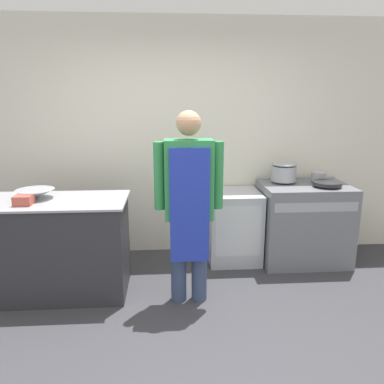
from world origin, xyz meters
TOP-DOWN VIEW (x-y plane):
  - ground_plane at (0.00, 0.00)m, footprint 14.00×14.00m
  - wall_back at (0.00, 1.98)m, footprint 8.00×0.05m
  - prep_counter at (-1.19, 0.99)m, footprint 1.36×0.71m
  - stove at (1.39, 1.56)m, footprint 0.96×0.70m
  - fridge_unit at (0.61, 1.63)m, footprint 0.57×0.60m
  - person_cook at (0.05, 0.74)m, footprint 0.60×0.24m
  - mixing_bowl at (-1.35, 1.05)m, footprint 0.35×0.35m
  - plastic_tub at (-1.38, 0.85)m, footprint 0.15×0.15m
  - stock_pot at (1.18, 1.68)m, footprint 0.28×0.28m
  - saute_pan at (1.59, 1.44)m, footprint 0.30×0.30m
  - sauce_pot at (1.59, 1.68)m, footprint 0.16×0.16m

SIDE VIEW (x-z plane):
  - ground_plane at x=0.00m, z-range 0.00..0.00m
  - fridge_unit at x=0.61m, z-range 0.00..0.80m
  - stove at x=1.39m, z-range -0.01..0.90m
  - prep_counter at x=-1.19m, z-range 0.00..0.91m
  - saute_pan at x=1.59m, z-range 0.91..0.94m
  - plastic_tub at x=-1.38m, z-range 0.91..0.99m
  - mixing_bowl at x=-1.35m, z-range 0.91..1.00m
  - sauce_pot at x=1.59m, z-range 0.91..1.00m
  - person_cook at x=0.05m, z-range 0.11..1.83m
  - stock_pot at x=1.18m, z-range 0.91..1.12m
  - wall_back at x=0.00m, z-range 0.00..2.70m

